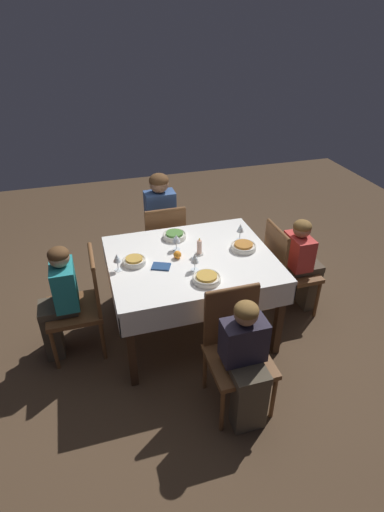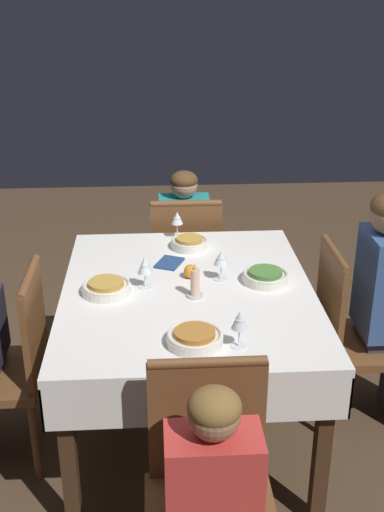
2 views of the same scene
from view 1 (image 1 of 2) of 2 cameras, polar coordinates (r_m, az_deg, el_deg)
ground_plane at (r=3.78m, az=-0.14°, el=-10.22°), size 8.00×8.00×0.00m
dining_table at (r=3.36m, az=-0.15°, el=-1.42°), size 1.36×1.12×0.78m
chair_south at (r=4.11m, az=-4.06°, el=2.10°), size 0.44×0.44×0.92m
chair_west at (r=3.80m, az=13.22°, el=-1.49°), size 0.44×0.44×0.92m
chair_north at (r=2.92m, az=6.33°, el=-12.60°), size 0.44×0.44×0.92m
chair_east at (r=3.41m, az=-15.43°, el=-6.14°), size 0.44×0.44×0.92m
person_adult_denim at (r=4.16m, az=-4.63°, el=5.19°), size 0.30×0.34×1.19m
person_child_red at (r=3.86m, az=15.57°, el=-0.72°), size 0.33×0.30×0.96m
person_child_dark at (r=2.78m, az=7.76°, el=-14.55°), size 0.30×0.33×0.97m
person_child_teal at (r=3.38m, az=-18.45°, el=-5.76°), size 0.33×0.30×1.02m
bowl_south at (r=3.58m, az=-2.51°, el=2.98°), size 0.21×0.21×0.06m
wine_glass_south at (r=3.37m, az=-2.27°, el=2.46°), size 0.07×0.07×0.14m
bowl_west at (r=3.43m, az=7.38°, el=1.34°), size 0.22×0.22×0.06m
wine_glass_west at (r=3.54m, az=6.92°, el=3.92°), size 0.06×0.06×0.16m
bowl_north at (r=3.01m, az=2.11°, el=-3.17°), size 0.22×0.22×0.06m
wine_glass_north at (r=3.10m, az=0.40°, el=-0.39°), size 0.07×0.07×0.15m
bowl_east at (r=3.25m, az=-8.26°, el=-0.68°), size 0.19×0.19×0.06m
wine_glass_east at (r=3.15m, az=-10.66°, el=-0.37°), size 0.06×0.06×0.15m
candle_centerpiece at (r=3.32m, az=1.05°, el=1.11°), size 0.07×0.07×0.16m
orange_fruit at (r=3.29m, az=-2.10°, el=0.20°), size 0.07×0.07×0.07m
napkin_red_folded at (r=3.19m, az=-4.43°, el=-1.49°), size 0.17×0.15×0.01m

